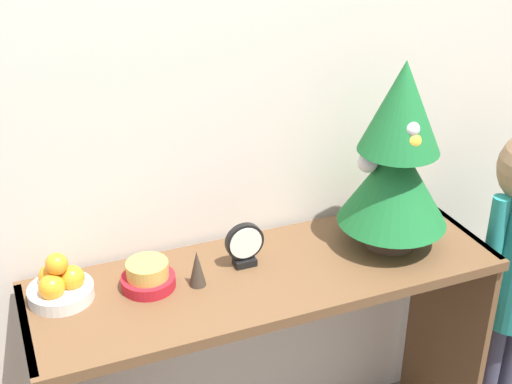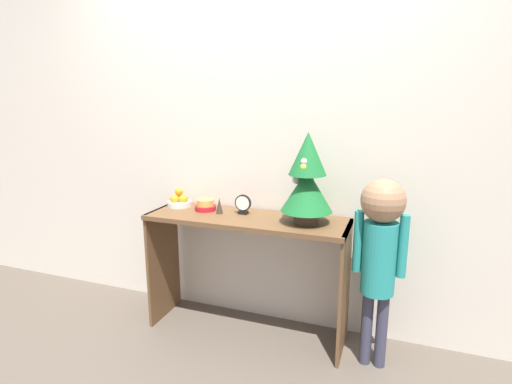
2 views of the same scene
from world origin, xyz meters
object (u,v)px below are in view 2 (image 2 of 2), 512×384
Objects in this scene: singing_bowl at (205,206)px; figurine at (219,206)px; mini_tree at (307,179)px; child_figure at (380,243)px; desk_clock at (243,205)px; fruit_bowl at (179,200)px.

singing_bowl is 1.39× the size of figurine.
mini_tree is 0.49× the size of child_figure.
figurine is at bearing -17.97° from singing_bowl.
mini_tree is 3.83× the size of singing_bowl.
desk_clock reaches higher than figurine.
singing_bowl is at bearing 162.03° from figurine.
fruit_bowl is 0.22m from singing_bowl.
figurine is at bearing 179.18° from mini_tree.
mini_tree is 0.94m from fruit_bowl.
child_figure is at bearing -6.77° from fruit_bowl.
child_figure reaches higher than desk_clock.
child_figure is (0.43, -0.08, -0.31)m from mini_tree.
singing_bowl is (0.22, -0.03, -0.01)m from fruit_bowl.
child_figure reaches higher than singing_bowl.
singing_bowl is at bearing 176.08° from mini_tree.
fruit_bowl is 1.36m from child_figure.
figurine is 0.09× the size of child_figure.
desk_clock is 0.87m from child_figure.
mini_tree is at bearing 169.67° from child_figure.
child_figure reaches higher than figurine.
singing_bowl is 0.13× the size of child_figure.
desk_clock is at bearing -3.68° from fruit_bowl.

